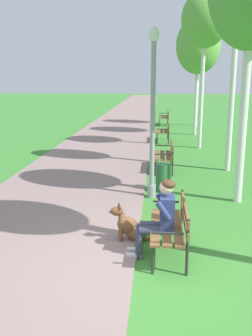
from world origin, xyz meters
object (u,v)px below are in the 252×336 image
Objects in this scene: birch_tree_fifth at (198,46)px; birch_tree_sixth at (199,45)px; lamp_post_near at (153,113)px; park_bench_furthest at (165,116)px; dog_brown at (131,227)px; park_bench_far at (164,130)px; park_bench_near at (173,223)px; person_seated_on_near_bench at (160,215)px; litter_bin at (163,178)px; birch_tree_fourth at (205,20)px; park_bench_mid at (166,154)px.

birch_tree_sixth is at bearing 83.79° from birch_tree_fifth.
birch_tree_fifth reaches higher than lamp_post_near.
park_bench_furthest is 16.21m from dog_brown.
park_bench_far is at bearing 87.20° from lamp_post_near.
park_bench_near is at bearing -90.00° from park_bench_far.
park_bench_far is at bearing 86.20° from dog_brown.
park_bench_near is at bearing -96.71° from birch_tree_fifth.
dog_brown is 16.88m from birch_tree_sixth.
person_seated_on_near_bench is 0.21× the size of birch_tree_sixth.
park_bench_near is 0.30m from person_seated_on_near_bench.
litter_bin is (-0.11, -7.41, -0.16)m from park_bench_far.
person_seated_on_near_bench reaches higher than park_bench_near.
dog_brown is (-0.69, -10.39, -0.25)m from park_bench_far.
birch_tree_fifth is (2.20, 12.47, 3.89)m from dog_brown.
lamp_post_near is 5.41× the size of litter_bin.
park_bench_furthest is at bearing 88.83° from park_bench_far.
lamp_post_near reaches higher than park_bench_furthest.
birch_tree_sixth is 13.94m from litter_bin.
park_bench_far is 7.42m from litter_bin.
birch_tree_fourth is 3.59m from birch_tree_fifth.
park_bench_mid is at bearing 87.43° from litter_bin.
park_bench_far is 1.20× the size of person_seated_on_near_bench.
park_bench_mid reaches higher than dog_brown.
park_bench_furthest is (0.13, 11.05, 0.00)m from park_bench_mid.
person_seated_on_near_bench is (-0.21, -0.13, 0.17)m from park_bench_near.
park_bench_far is 5.80m from park_bench_furthest.
person_seated_on_near_bench is at bearing -86.56° from lamp_post_near.
park_bench_furthest is at bearing 88.88° from person_seated_on_near_bench.
park_bench_near is 1.00× the size of park_bench_far.
litter_bin is (0.27, 0.50, -1.61)m from lamp_post_near.
park_bench_far is at bearing 89.83° from park_bench_mid.
birch_tree_fifth is 10.36m from litter_bin.
park_bench_far is at bearing -91.17° from park_bench_furthest.
park_bench_mid is (-0.02, 5.52, 0.00)m from park_bench_near.
person_seated_on_near_bench is (-0.21, -10.90, 0.17)m from park_bench_far.
dog_brown is at bearing -103.03° from birch_tree_fourth.
lamp_post_near is at bearing -99.55° from birch_tree_sixth.
birch_tree_fourth reaches higher than lamp_post_near.
birch_tree_sixth is (0.53, 7.19, -0.32)m from birch_tree_fourth.
birch_tree_sixth is (2.30, 13.66, 2.50)m from lamp_post_near.
dog_brown is 0.14× the size of birch_tree_sixth.
person_seated_on_near_bench is 1.79× the size of litter_bin.
birch_tree_fourth reaches higher than birch_tree_fifth.
litter_bin is (-0.10, -2.17, -0.16)m from park_bench_mid.
park_bench_furthest is at bearing 87.89° from lamp_post_near.
birch_tree_fourth reaches higher than dog_brown.
park_bench_furthest is 13.80m from lamp_post_near.
person_seated_on_near_bench is at bearing -99.53° from birch_tree_fourth.
park_bench_furthest is at bearing 89.00° from litter_bin.
lamp_post_near is (0.30, 2.48, 1.70)m from dog_brown.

